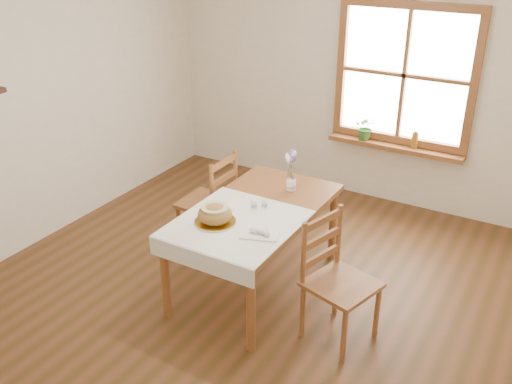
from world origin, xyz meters
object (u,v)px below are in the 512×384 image
Objects in this scene: chair_right at (342,283)px; chair_left at (206,201)px; dining_table at (256,218)px; bread_plate at (215,222)px; flower_vase at (291,186)px.

chair_left is at bearing 85.56° from chair_right.
dining_table is 0.95m from chair_right.
chair_right is at bearing 69.67° from chair_left.
bread_plate is (0.60, -0.72, 0.28)m from chair_left.
bread_plate is at bearing 39.94° from chair_left.
chair_right is at bearing 5.85° from bread_plate.
chair_right reaches higher than dining_table.
chair_right is at bearing -17.50° from dining_table.
chair_right is at bearing -42.37° from flower_vase.
dining_table is 0.48m from flower_vase.
chair_right is 10.61× the size of flower_vase.
dining_table is 0.43m from bread_plate.
chair_left reaches higher than dining_table.
chair_left reaches higher than flower_vase.
flower_vase is (0.09, 0.45, 0.13)m from dining_table.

